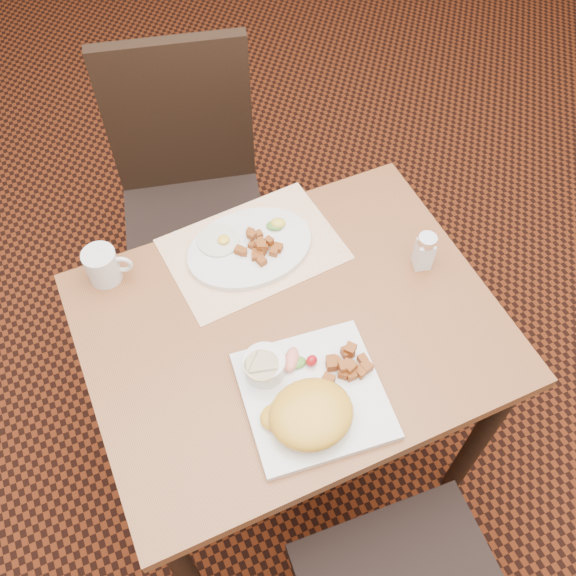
{
  "coord_description": "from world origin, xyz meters",
  "views": [
    {
      "loc": [
        -0.31,
        -0.67,
        1.96
      ],
      "look_at": [
        0.01,
        0.05,
        0.82
      ],
      "focal_mm": 40.0,
      "sensor_mm": 36.0,
      "label": 1
    }
  ],
  "objects_px": {
    "table": "(292,349)",
    "chair_far": "(191,189)",
    "plate_oval": "(250,248)",
    "coffee_mug": "(103,266)",
    "plate_square": "(313,395)",
    "salt_shaker": "(424,251)"
  },
  "relations": [
    {
      "from": "plate_square",
      "to": "plate_oval",
      "type": "distance_m",
      "value": 0.41
    },
    {
      "from": "table",
      "to": "plate_square",
      "type": "height_order",
      "value": "plate_square"
    },
    {
      "from": "chair_far",
      "to": "salt_shaker",
      "type": "relative_size",
      "value": 9.7
    },
    {
      "from": "plate_oval",
      "to": "salt_shaker",
      "type": "height_order",
      "value": "salt_shaker"
    },
    {
      "from": "plate_oval",
      "to": "plate_square",
      "type": "bearing_deg",
      "value": -93.67
    },
    {
      "from": "chair_far",
      "to": "coffee_mug",
      "type": "bearing_deg",
      "value": 64.86
    },
    {
      "from": "table",
      "to": "coffee_mug",
      "type": "distance_m",
      "value": 0.47
    },
    {
      "from": "table",
      "to": "chair_far",
      "type": "xyz_separation_m",
      "value": [
        -0.03,
        0.68,
        -0.1
      ]
    },
    {
      "from": "plate_square",
      "to": "coffee_mug",
      "type": "xyz_separation_m",
      "value": [
        -0.31,
        0.47,
        0.04
      ]
    },
    {
      "from": "chair_far",
      "to": "coffee_mug",
      "type": "distance_m",
      "value": 0.56
    },
    {
      "from": "chair_far",
      "to": "plate_square",
      "type": "relative_size",
      "value": 3.46
    },
    {
      "from": "plate_square",
      "to": "salt_shaker",
      "type": "bearing_deg",
      "value": 28.36
    },
    {
      "from": "coffee_mug",
      "to": "plate_oval",
      "type": "bearing_deg",
      "value": -11.05
    },
    {
      "from": "coffee_mug",
      "to": "plate_square",
      "type": "bearing_deg",
      "value": -57.03
    },
    {
      "from": "plate_oval",
      "to": "salt_shaker",
      "type": "bearing_deg",
      "value": -29.99
    },
    {
      "from": "coffee_mug",
      "to": "table",
      "type": "bearing_deg",
      "value": -41.13
    },
    {
      "from": "table",
      "to": "salt_shaker",
      "type": "height_order",
      "value": "salt_shaker"
    },
    {
      "from": "plate_square",
      "to": "coffee_mug",
      "type": "distance_m",
      "value": 0.56
    },
    {
      "from": "salt_shaker",
      "to": "coffee_mug",
      "type": "bearing_deg",
      "value": 158.61
    },
    {
      "from": "chair_far",
      "to": "plate_oval",
      "type": "height_order",
      "value": "chair_far"
    },
    {
      "from": "plate_oval",
      "to": "coffee_mug",
      "type": "height_order",
      "value": "coffee_mug"
    },
    {
      "from": "table",
      "to": "coffee_mug",
      "type": "xyz_separation_m",
      "value": [
        -0.34,
        0.29,
        0.15
      ]
    }
  ]
}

